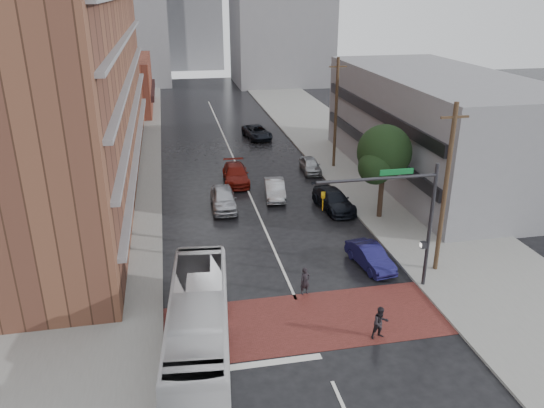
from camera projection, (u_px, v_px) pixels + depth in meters
ground at (308, 327)px, 26.10m from camera, size 160.00×160.00×0.00m
crosswalk at (305, 321)px, 26.55m from camera, size 14.00×5.00×0.02m
sidewalk_west at (109, 177)px, 46.72m from camera, size 9.00×90.00×0.15m
sidewalk_east at (357, 162)px, 50.87m from camera, size 9.00×90.00×0.15m
apartment_block at (53, 10)px, 40.12m from camera, size 10.00×44.00×28.00m
storefront_west at (121, 84)px, 71.70m from camera, size 8.00×16.00×7.00m
building_east at (435, 126)px, 45.56m from camera, size 11.00×26.00×9.00m
distant_tower_center at (190, 7)px, 107.92m from camera, size 12.00×10.00×24.00m
street_tree at (384, 155)px, 36.79m from camera, size 4.20×4.10×6.90m
signal_mast at (406, 210)px, 27.65m from camera, size 6.50×0.30×7.20m
utility_pole_near at (445, 189)px, 29.39m from camera, size 1.60×0.26×10.00m
utility_pole_far at (336, 113)px, 47.56m from camera, size 1.60×0.26×10.00m
transit_bus at (199, 325)px, 23.65m from camera, size 3.64×11.28×3.09m
pedestrian_a at (305, 281)px, 28.64m from camera, size 0.64×0.49×1.58m
pedestrian_b at (381, 323)px, 24.99m from camera, size 0.89×0.73×1.67m
car_travel_a at (223, 199)px, 39.89m from camera, size 1.99×4.69×1.58m
car_travel_b at (275, 189)px, 42.06m from camera, size 2.01×4.46×1.42m
car_travel_c at (236, 174)px, 45.31m from camera, size 2.35×5.26×1.50m
suv_travel at (257, 132)px, 58.88m from camera, size 3.08×5.38×1.41m
car_parked_near at (370, 257)px, 31.55m from camera, size 2.01×4.18×1.32m
car_parked_mid at (334, 200)px, 39.86m from camera, size 2.62×5.18×1.44m
car_parked_far at (310, 165)px, 47.95m from camera, size 1.73×3.94×1.32m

